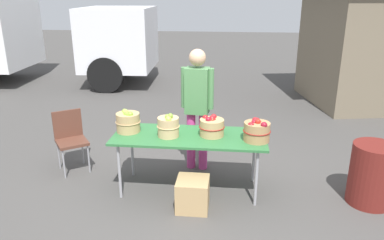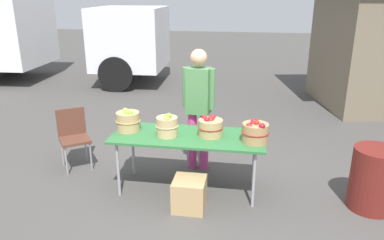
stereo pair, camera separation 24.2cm
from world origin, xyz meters
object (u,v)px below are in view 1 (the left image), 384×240
object	(u,v)px
market_table	(189,139)
apple_basket_red_0	(212,126)
apple_basket_red_1	(257,131)
apple_basket_green_0	(128,122)
vendor_adult	(197,101)
folding_chair	(70,136)
apple_basket_green_1	(168,126)
trash_barrel	(372,174)
produce_crate	(193,194)

from	to	relation	value
market_table	apple_basket_red_0	size ratio (longest dim) A/B	5.95
apple_basket_red_1	apple_basket_green_0	bearing A→B (deg)	175.17
apple_basket_red_0	vendor_adult	distance (m)	0.66
market_table	folding_chair	world-z (taller)	folding_chair
apple_basket_red_1	market_table	bearing A→B (deg)	174.40
market_table	folding_chair	distance (m)	1.80
apple_basket_green_0	apple_basket_green_1	world-z (taller)	apple_basket_green_1
vendor_adult	folding_chair	bearing A→B (deg)	14.46
market_table	apple_basket_green_0	distance (m)	0.81
trash_barrel	apple_basket_red_1	bearing A→B (deg)	179.74
trash_barrel	vendor_adult	bearing A→B (deg)	161.70
apple_basket_green_1	produce_crate	distance (m)	0.87
produce_crate	apple_basket_red_1	bearing A→B (deg)	26.96
apple_basket_green_0	apple_basket_green_1	size ratio (longest dim) A/B	1.06
apple_basket_green_0	apple_basket_red_0	size ratio (longest dim) A/B	1.00
apple_basket_green_0	vendor_adult	world-z (taller)	vendor_adult
apple_basket_green_1	vendor_adult	size ratio (longest dim) A/B	0.17
market_table	apple_basket_green_1	xyz separation A→B (m)	(-0.25, -0.05, 0.18)
apple_basket_green_1	apple_basket_green_0	bearing A→B (deg)	168.54
apple_basket_green_0	folding_chair	xyz separation A→B (m)	(-0.95, 0.35, -0.38)
apple_basket_green_0	apple_basket_red_1	size ratio (longest dim) A/B	0.96
market_table	apple_basket_red_1	distance (m)	0.84
market_table	vendor_adult	world-z (taller)	vendor_adult
apple_basket_green_0	vendor_adult	xyz separation A→B (m)	(0.83, 0.58, 0.13)
apple_basket_green_0	trash_barrel	xyz separation A→B (m)	(3.00, -0.14, -0.51)
apple_basket_red_1	produce_crate	size ratio (longest dim) A/B	0.88
apple_basket_green_0	folding_chair	distance (m)	1.08
vendor_adult	produce_crate	world-z (taller)	vendor_adult
apple_basket_red_0	produce_crate	bearing A→B (deg)	-110.85
trash_barrel	produce_crate	distance (m)	2.16
trash_barrel	produce_crate	bearing A→B (deg)	-170.27
apple_basket_green_1	trash_barrel	xyz separation A→B (m)	(2.47, -0.03, -0.51)
market_table	apple_basket_red_1	world-z (taller)	apple_basket_red_1
apple_basket_green_1	folding_chair	size ratio (longest dim) A/B	0.35
produce_crate	apple_basket_green_1	bearing A→B (deg)	130.93
market_table	apple_basket_red_0	bearing A→B (deg)	6.84
vendor_adult	apple_basket_red_1	bearing A→B (deg)	144.78
folding_chair	trash_barrel	size ratio (longest dim) A/B	1.14
apple_basket_red_1	produce_crate	bearing A→B (deg)	-153.04
market_table	apple_basket_red_1	size ratio (longest dim) A/B	5.74
apple_basket_red_0	vendor_adult	size ratio (longest dim) A/B	0.18
produce_crate	folding_chair	bearing A→B (deg)	155.05
apple_basket_red_1	folding_chair	size ratio (longest dim) A/B	0.38
apple_basket_green_1	folding_chair	world-z (taller)	apple_basket_green_1
apple_basket_green_1	vendor_adult	xyz separation A→B (m)	(0.29, 0.69, 0.13)
apple_basket_red_1	vendor_adult	bearing A→B (deg)	137.63
market_table	produce_crate	distance (m)	0.69
market_table	apple_basket_red_1	xyz separation A→B (m)	(0.82, -0.08, 0.17)
market_table	trash_barrel	world-z (taller)	trash_barrel
apple_basket_green_0	trash_barrel	size ratio (longest dim) A/B	0.42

